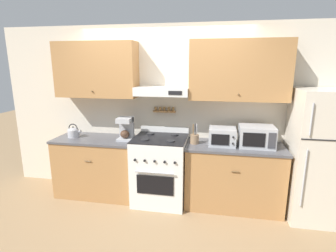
{
  "coord_description": "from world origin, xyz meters",
  "views": [
    {
      "loc": [
        0.76,
        -3.21,
        1.99
      ],
      "look_at": [
        0.12,
        0.26,
        1.15
      ],
      "focal_mm": 28.0,
      "sensor_mm": 36.0,
      "label": 1
    }
  ],
  "objects_px": {
    "microwave": "(256,136)",
    "tea_kettle": "(74,132)",
    "refrigerator": "(317,155)",
    "toaster_oven": "(222,137)",
    "stove_range": "(160,169)",
    "utensil_crock": "(195,139)",
    "coffee_maker": "(126,128)"
  },
  "relations": [
    {
      "from": "tea_kettle",
      "to": "utensil_crock",
      "type": "bearing_deg",
      "value": 0.0
    },
    {
      "from": "microwave",
      "to": "tea_kettle",
      "type": "bearing_deg",
      "value": -179.62
    },
    {
      "from": "microwave",
      "to": "utensil_crock",
      "type": "relative_size",
      "value": 1.62
    },
    {
      "from": "coffee_maker",
      "to": "utensil_crock",
      "type": "xyz_separation_m",
      "value": [
        1.02,
        -0.03,
        -0.09
      ]
    },
    {
      "from": "coffee_maker",
      "to": "toaster_oven",
      "type": "xyz_separation_m",
      "value": [
        1.39,
        -0.03,
        -0.04
      ]
    },
    {
      "from": "stove_range",
      "to": "microwave",
      "type": "xyz_separation_m",
      "value": [
        1.31,
        0.06,
        0.55
      ]
    },
    {
      "from": "refrigerator",
      "to": "utensil_crock",
      "type": "bearing_deg",
      "value": 177.79
    },
    {
      "from": "microwave",
      "to": "utensil_crock",
      "type": "xyz_separation_m",
      "value": [
        -0.83,
        -0.02,
        -0.07
      ]
    },
    {
      "from": "tea_kettle",
      "to": "coffee_maker",
      "type": "relative_size",
      "value": 0.66
    },
    {
      "from": "coffee_maker",
      "to": "microwave",
      "type": "bearing_deg",
      "value": -0.37
    },
    {
      "from": "refrigerator",
      "to": "microwave",
      "type": "relative_size",
      "value": 3.68
    },
    {
      "from": "toaster_oven",
      "to": "refrigerator",
      "type": "bearing_deg",
      "value": -2.82
    },
    {
      "from": "microwave",
      "to": "toaster_oven",
      "type": "xyz_separation_m",
      "value": [
        -0.45,
        -0.02,
        -0.02
      ]
    },
    {
      "from": "stove_range",
      "to": "utensil_crock",
      "type": "bearing_deg",
      "value": 4.93
    },
    {
      "from": "coffee_maker",
      "to": "tea_kettle",
      "type": "bearing_deg",
      "value": -177.95
    },
    {
      "from": "stove_range",
      "to": "refrigerator",
      "type": "distance_m",
      "value": 2.1
    },
    {
      "from": "coffee_maker",
      "to": "microwave",
      "type": "relative_size",
      "value": 0.72
    },
    {
      "from": "stove_range",
      "to": "tea_kettle",
      "type": "xyz_separation_m",
      "value": [
        -1.36,
        0.04,
        0.49
      ]
    },
    {
      "from": "stove_range",
      "to": "refrigerator",
      "type": "bearing_deg",
      "value": -0.53
    },
    {
      "from": "utensil_crock",
      "to": "toaster_oven",
      "type": "distance_m",
      "value": 0.38
    },
    {
      "from": "coffee_maker",
      "to": "refrigerator",
      "type": "bearing_deg",
      "value": -2.0
    },
    {
      "from": "stove_range",
      "to": "toaster_oven",
      "type": "xyz_separation_m",
      "value": [
        0.86,
        0.04,
        0.53
      ]
    },
    {
      "from": "stove_range",
      "to": "coffee_maker",
      "type": "xyz_separation_m",
      "value": [
        -0.53,
        0.07,
        0.57
      ]
    },
    {
      "from": "tea_kettle",
      "to": "microwave",
      "type": "height_order",
      "value": "microwave"
    },
    {
      "from": "refrigerator",
      "to": "toaster_oven",
      "type": "relative_size",
      "value": 4.71
    },
    {
      "from": "refrigerator",
      "to": "coffee_maker",
      "type": "height_order",
      "value": "refrigerator"
    },
    {
      "from": "microwave",
      "to": "utensil_crock",
      "type": "distance_m",
      "value": 0.83
    },
    {
      "from": "coffee_maker",
      "to": "toaster_oven",
      "type": "distance_m",
      "value": 1.4
    },
    {
      "from": "coffee_maker",
      "to": "utensil_crock",
      "type": "distance_m",
      "value": 1.02
    },
    {
      "from": "stove_range",
      "to": "utensil_crock",
      "type": "relative_size",
      "value": 3.72
    },
    {
      "from": "refrigerator",
      "to": "coffee_maker",
      "type": "relative_size",
      "value": 5.1
    },
    {
      "from": "utensil_crock",
      "to": "tea_kettle",
      "type": "bearing_deg",
      "value": -180.0
    }
  ]
}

